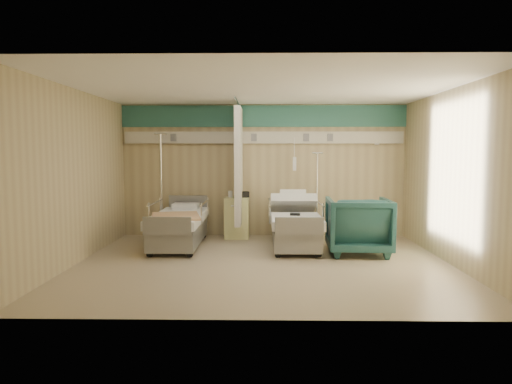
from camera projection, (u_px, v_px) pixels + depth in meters
The scene contains 13 objects.
ground at pixel (263, 263), 7.37m from camera, with size 6.00×5.00×0.00m, color gray.
room_walls at pixel (261, 148), 7.46m from camera, with size 6.04×5.04×2.82m.
bed_right at pixel (295, 230), 8.63m from camera, with size 1.00×2.16×0.63m, color white, non-canonical shape.
bed_left at pixel (179, 230), 8.67m from camera, with size 1.00×2.16×0.63m, color white, non-canonical shape.
bedside_cabinet at pixel (237, 218), 9.53m from camera, with size 0.50×0.48×0.85m, color #E4E18E.
visitor_armchair at pixel (358, 225), 8.05m from camera, with size 1.07×1.10×1.00m, color #1D4849.
waffle_blanket at pixel (359, 195), 8.01m from camera, with size 0.59×0.53×0.07m, color white.
iv_stand_right at pixel (317, 222), 9.35m from camera, with size 0.32×0.32×1.79m.
iv_stand_left at pixel (162, 217), 9.48m from camera, with size 0.39×0.39×2.18m.
call_remote at pixel (295, 214), 8.39m from camera, with size 0.18×0.08×0.04m, color black.
tan_blanket at pixel (176, 216), 8.18m from camera, with size 0.83×1.04×0.04m, color tan.
toiletry_bag at pixel (243, 194), 9.52m from camera, with size 0.22×0.14×0.12m, color black.
white_cup at pixel (230, 194), 9.56m from camera, with size 0.09×0.09×0.13m, color white.
Camera 1 is at (0.01, -7.24, 1.80)m, focal length 32.00 mm.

